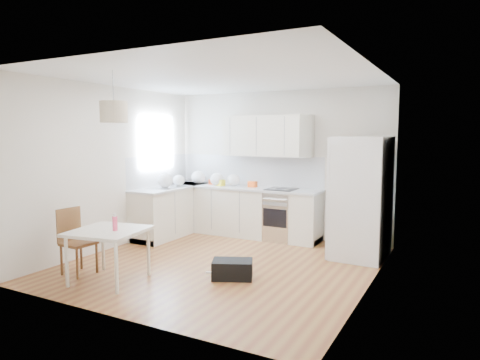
# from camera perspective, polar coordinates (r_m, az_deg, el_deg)

# --- Properties ---
(floor) EXTENTS (4.20, 4.20, 0.00)m
(floor) POSITION_cam_1_polar(r_m,az_deg,el_deg) (6.40, -2.47, -11.17)
(floor) COLOR brown
(floor) RESTS_ON ground
(ceiling) EXTENTS (4.20, 4.20, 0.00)m
(ceiling) POSITION_cam_1_polar(r_m,az_deg,el_deg) (6.17, -2.58, 13.54)
(ceiling) COLOR white
(ceiling) RESTS_ON wall_back
(wall_back) EXTENTS (4.20, 0.00, 4.20)m
(wall_back) POSITION_cam_1_polar(r_m,az_deg,el_deg) (8.02, 5.09, 2.12)
(wall_back) COLOR beige
(wall_back) RESTS_ON floor
(wall_left) EXTENTS (0.00, 4.20, 4.20)m
(wall_left) POSITION_cam_1_polar(r_m,az_deg,el_deg) (7.43, -16.65, 1.58)
(wall_left) COLOR beige
(wall_left) RESTS_ON floor
(wall_right) EXTENTS (0.00, 4.20, 4.20)m
(wall_right) POSITION_cam_1_polar(r_m,az_deg,el_deg) (5.40, 17.09, -0.00)
(wall_right) COLOR beige
(wall_right) RESTS_ON floor
(window_glassblock) EXTENTS (0.02, 1.00, 1.00)m
(window_glassblock) POSITION_cam_1_polar(r_m,az_deg,el_deg) (8.26, -11.06, 4.92)
(window_glassblock) COLOR #BFE0F9
(window_glassblock) RESTS_ON wall_left
(cabinets_back) EXTENTS (3.00, 0.60, 0.88)m
(cabinets_back) POSITION_cam_1_polar(r_m,az_deg,el_deg) (8.11, 0.29, -4.29)
(cabinets_back) COLOR white
(cabinets_back) RESTS_ON floor
(cabinets_left) EXTENTS (0.60, 1.80, 0.88)m
(cabinets_left) POSITION_cam_1_polar(r_m,az_deg,el_deg) (8.25, -9.10, -4.20)
(cabinets_left) COLOR white
(cabinets_left) RESTS_ON floor
(counter_back) EXTENTS (3.02, 0.64, 0.04)m
(counter_back) POSITION_cam_1_polar(r_m,az_deg,el_deg) (8.05, 0.29, -1.06)
(counter_back) COLOR #BBBEC0
(counter_back) RESTS_ON cabinets_back
(counter_left) EXTENTS (0.64, 1.82, 0.04)m
(counter_left) POSITION_cam_1_polar(r_m,az_deg,el_deg) (8.18, -9.15, -1.02)
(counter_left) COLOR #BBBEC0
(counter_left) RESTS_ON cabinets_left
(backsplash_back) EXTENTS (3.00, 0.01, 0.58)m
(backsplash_back) POSITION_cam_1_polar(r_m,az_deg,el_deg) (8.27, 1.23, 1.29)
(backsplash_back) COLOR silver
(backsplash_back) RESTS_ON wall_back
(backsplash_left) EXTENTS (0.01, 1.80, 0.58)m
(backsplash_left) POSITION_cam_1_polar(r_m,az_deg,el_deg) (8.33, -10.80, 1.21)
(backsplash_left) COLOR silver
(backsplash_left) RESTS_ON wall_left
(upper_cabinets) EXTENTS (1.70, 0.32, 0.75)m
(upper_cabinets) POSITION_cam_1_polar(r_m,az_deg,el_deg) (7.91, 3.67, 5.88)
(upper_cabinets) COLOR white
(upper_cabinets) RESTS_ON wall_back
(range_oven) EXTENTS (0.50, 0.61, 0.88)m
(range_oven) POSITION_cam_1_polar(r_m,az_deg,el_deg) (7.78, 5.53, -4.76)
(range_oven) COLOR silver
(range_oven) RESTS_ON floor
(sink) EXTENTS (0.50, 0.80, 0.16)m
(sink) POSITION_cam_1_polar(r_m,az_deg,el_deg) (8.14, -9.36, -0.96)
(sink) COLOR silver
(sink) RESTS_ON counter_left
(refrigerator) EXTENTS (0.92, 0.97, 1.87)m
(refrigerator) POSITION_cam_1_polar(r_m,az_deg,el_deg) (6.84, 15.95, -2.26)
(refrigerator) COLOR white
(refrigerator) RESTS_ON floor
(dining_table) EXTENTS (0.99, 0.99, 0.68)m
(dining_table) POSITION_cam_1_polar(r_m,az_deg,el_deg) (5.80, -17.13, -7.02)
(dining_table) COLOR beige
(dining_table) RESTS_ON floor
(dining_chair) EXTENTS (0.40, 0.40, 0.90)m
(dining_chair) POSITION_cam_1_polar(r_m,az_deg,el_deg) (6.26, -20.72, -7.70)
(dining_chair) COLOR #513118
(dining_chair) RESTS_ON floor
(drink_bottle) EXTENTS (0.07, 0.07, 0.22)m
(drink_bottle) POSITION_cam_1_polar(r_m,az_deg,el_deg) (5.68, -16.34, -5.41)
(drink_bottle) COLOR #F4446B
(drink_bottle) RESTS_ON dining_table
(gym_bag) EXTENTS (0.62, 0.53, 0.24)m
(gym_bag) POSITION_cam_1_polar(r_m,az_deg,el_deg) (5.78, -1.02, -11.80)
(gym_bag) COLOR black
(gym_bag) RESTS_ON floor
(pendant_lamp) EXTENTS (0.44, 0.44, 0.27)m
(pendant_lamp) POSITION_cam_1_polar(r_m,az_deg,el_deg) (5.67, -16.48, 8.69)
(pendant_lamp) COLOR beige
(pendant_lamp) RESTS_ON ceiling
(grocery_bag_a) EXTENTS (0.29, 0.25, 0.26)m
(grocery_bag_a) POSITION_cam_1_polar(r_m,az_deg,el_deg) (8.56, -5.58, 0.35)
(grocery_bag_a) COLOR white
(grocery_bag_a) RESTS_ON counter_back
(grocery_bag_b) EXTENTS (0.27, 0.23, 0.24)m
(grocery_bag_b) POSITION_cam_1_polar(r_m,az_deg,el_deg) (8.26, -3.09, 0.10)
(grocery_bag_b) COLOR white
(grocery_bag_b) RESTS_ON counter_back
(grocery_bag_c) EXTENTS (0.25, 0.22, 0.23)m
(grocery_bag_c) POSITION_cam_1_polar(r_m,az_deg,el_deg) (8.18, -0.88, 0.00)
(grocery_bag_c) COLOR white
(grocery_bag_c) RESTS_ON counter_back
(grocery_bag_d) EXTENTS (0.24, 0.20, 0.21)m
(grocery_bag_d) POSITION_cam_1_polar(r_m,az_deg,el_deg) (8.27, -8.17, -0.05)
(grocery_bag_d) COLOR white
(grocery_bag_d) RESTS_ON counter_back
(grocery_bag_e) EXTENTS (0.30, 0.25, 0.27)m
(grocery_bag_e) POSITION_cam_1_polar(r_m,az_deg,el_deg) (8.03, -9.95, -0.06)
(grocery_bag_e) COLOR white
(grocery_bag_e) RESTS_ON counter_left
(snack_orange) EXTENTS (0.16, 0.11, 0.11)m
(snack_orange) POSITION_cam_1_polar(r_m,az_deg,el_deg) (8.00, 1.68, -0.56)
(snack_orange) COLOR #E85114
(snack_orange) RESTS_ON counter_back
(snack_yellow) EXTENTS (0.20, 0.15, 0.12)m
(snack_yellow) POSITION_cam_1_polar(r_m,az_deg,el_deg) (8.21, -2.67, -0.36)
(snack_yellow) COLOR yellow
(snack_yellow) RESTS_ON counter_back
(snack_red) EXTENTS (0.17, 0.15, 0.10)m
(snack_red) POSITION_cam_1_polar(r_m,az_deg,el_deg) (8.45, -3.75, -0.26)
(snack_red) COLOR #C83E19
(snack_red) RESTS_ON counter_back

